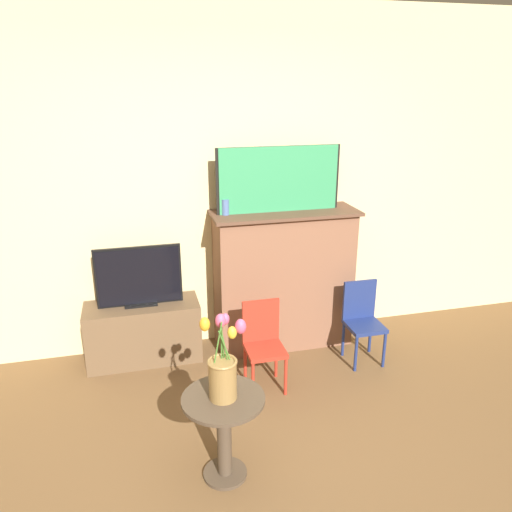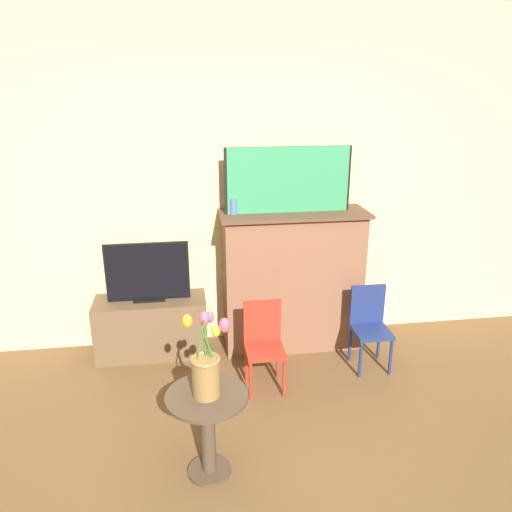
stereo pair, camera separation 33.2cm
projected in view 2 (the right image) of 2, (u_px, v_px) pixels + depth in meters
name	position (u px, v px, depth m)	size (l,w,h in m)	color
wall_back	(225.00, 183.00, 3.97)	(8.00, 0.06, 2.70)	beige
fireplace_mantel	(292.00, 279.00, 4.08)	(1.17, 0.43, 1.15)	brown
painting	(288.00, 180.00, 3.81)	(0.98, 0.03, 0.50)	black
mantel_candle	(233.00, 206.00, 3.81)	(0.06, 0.06, 0.12)	#4C6699
tv_stand	(152.00, 327.00, 4.04)	(0.88, 0.35, 0.48)	brown
tv_monitor	(148.00, 273.00, 3.89)	(0.65, 0.12, 0.47)	black
chair_red	(264.00, 341.00, 3.58)	(0.27, 0.27, 0.64)	#B22D1E
chair_blue	(370.00, 323.00, 3.84)	(0.27, 0.27, 0.64)	navy
side_table	(208.00, 423.00, 2.76)	(0.45, 0.45, 0.52)	#4C3D2D
vase_tulips	(206.00, 367.00, 2.65)	(0.25, 0.18, 0.49)	olive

